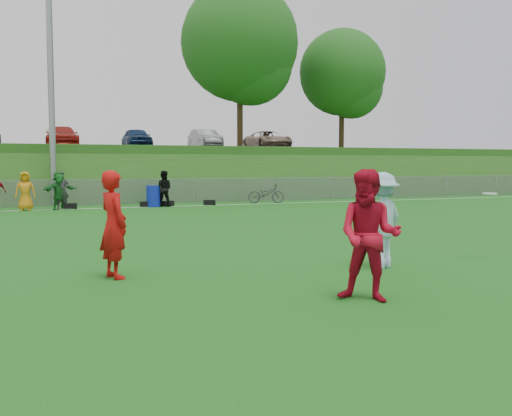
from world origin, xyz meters
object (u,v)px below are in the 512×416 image
player_red_left (114,225)px  recycling_bin (154,196)px  player_red_center (369,236)px  bicycle (266,194)px  frisbee (490,194)px  player_blue (381,220)px

player_red_left → recycling_bin: player_red_left is taller
player_red_center → bicycle: bearing=115.1°
player_red_left → recycling_bin: size_ratio=1.89×
player_red_left → frisbee: player_red_left is taller
player_blue → bicycle: size_ratio=1.00×
player_blue → frisbee: size_ratio=6.22×
player_blue → frisbee: 2.73m
player_blue → player_red_center: bearing=27.4°
frisbee → bicycle: 17.82m
player_blue → frisbee: (2.69, 0.01, 0.47)m
player_red_center → player_blue: player_red_center is taller
player_red_left → player_blue: bearing=-118.6°
recycling_bin → bicycle: 5.87m
player_blue → player_red_left: bearing=-35.5°
player_red_center → bicycle: 20.95m
player_red_left → bicycle: 19.46m
player_red_left → bicycle: size_ratio=1.02×
frisbee → bicycle: size_ratio=0.16×
player_blue → recycling_bin: (-0.89, 17.38, -0.43)m
frisbee → player_red_left: bearing=173.2°
player_red_left → frisbee: (7.63, -0.91, 0.45)m
recycling_bin → bicycle: (5.87, 0.28, -0.01)m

